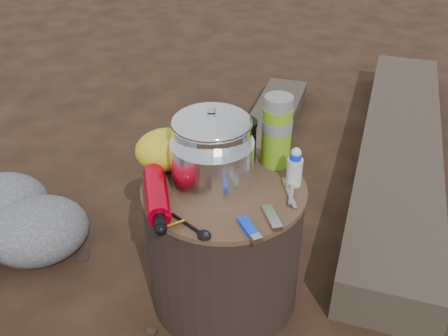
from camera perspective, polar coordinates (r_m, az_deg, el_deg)
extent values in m
plane|color=black|center=(1.67, 0.00, -13.94)|extent=(60.00, 60.00, 0.00)
cylinder|color=black|center=(1.52, 0.00, -8.56)|extent=(0.45, 0.45, 0.42)
cube|color=#3B3127|center=(2.33, 19.19, 1.84)|extent=(1.31, 1.76, 0.16)
cube|color=#3B3127|center=(2.40, 4.74, 3.82)|extent=(0.78, 1.06, 0.09)
cylinder|color=white|center=(1.36, -1.32, 0.48)|extent=(0.22, 0.22, 0.14)
cylinder|color=silver|center=(1.37, -1.38, 2.54)|extent=(0.21, 0.21, 0.21)
cylinder|color=#73A91C|center=(1.44, 6.00, 4.14)|extent=(0.08, 0.08, 0.21)
cylinder|color=black|center=(1.47, 2.00, 3.06)|extent=(0.09, 0.09, 0.13)
ellipsoid|color=gold|center=(1.45, -6.62, 2.08)|extent=(0.18, 0.14, 0.12)
cube|color=navy|center=(1.49, -2.53, 3.72)|extent=(0.11, 0.07, 0.14)
cube|color=#0C38F7|center=(1.24, 2.71, -6.71)|extent=(0.04, 0.10, 0.02)
cube|color=#B2B2B7|center=(1.27, 5.45, -5.63)|extent=(0.03, 0.09, 0.01)
cylinder|color=silver|center=(1.38, 8.01, -0.06)|extent=(0.04, 0.04, 0.10)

